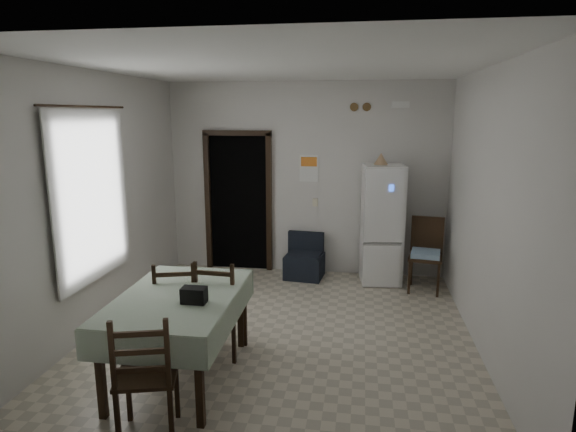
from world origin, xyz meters
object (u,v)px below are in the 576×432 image
(dining_chair_far_right, at_px, (221,306))
(dining_chair_near_head, at_px, (147,373))
(dining_table, at_px, (180,336))
(navy_seat, at_px, (304,256))
(corner_chair, at_px, (426,256))
(fridge, at_px, (382,225))
(dining_chair_far_left, at_px, (177,306))

(dining_chair_far_right, bearing_deg, dining_chair_near_head, 85.45)
(dining_table, bearing_deg, navy_seat, 74.15)
(dining_table, relative_size, dining_chair_far_right, 1.54)
(corner_chair, height_order, dining_chair_near_head, dining_chair_near_head)
(dining_table, height_order, dining_chair_near_head, dining_chair_near_head)
(fridge, xyz_separation_m, dining_chair_near_head, (-1.86, -3.79, -0.35))
(navy_seat, distance_m, dining_chair_near_head, 3.87)
(dining_table, height_order, dining_chair_far_right, dining_chair_far_right)
(fridge, xyz_separation_m, dining_table, (-1.92, -2.97, -0.45))
(corner_chair, bearing_deg, dining_chair_far_left, -131.55)
(dining_table, distance_m, dining_chair_far_left, 0.52)
(dining_chair_far_left, relative_size, dining_chair_near_head, 0.98)
(navy_seat, height_order, dining_chair_near_head, dining_chair_near_head)
(corner_chair, bearing_deg, dining_table, -123.79)
(corner_chair, xyz_separation_m, dining_table, (-2.52, -2.67, -0.10))
(fridge, distance_m, dining_chair_far_left, 3.30)
(dining_table, relative_size, dining_chair_far_left, 1.56)
(fridge, xyz_separation_m, navy_seat, (-1.12, -0.00, -0.53))
(fridge, height_order, dining_chair_near_head, fridge)
(dining_chair_far_left, bearing_deg, dining_chair_far_right, 170.80)
(dining_chair_far_right, bearing_deg, dining_table, 68.36)
(dining_chair_far_right, bearing_deg, corner_chair, -133.54)
(corner_chair, xyz_separation_m, dining_chair_far_left, (-2.72, -2.20, -0.01))
(navy_seat, xyz_separation_m, dining_chair_far_left, (-1.01, -2.50, 0.17))
(dining_chair_far_left, bearing_deg, corner_chair, -157.29)
(fridge, height_order, corner_chair, fridge)
(navy_seat, bearing_deg, dining_table, -98.73)
(navy_seat, bearing_deg, corner_chair, -3.59)
(navy_seat, height_order, dining_table, dining_table)
(fridge, height_order, dining_chair_far_left, fridge)
(dining_chair_far_left, xyz_separation_m, dining_chair_far_right, (0.45, 0.06, 0.01))
(navy_seat, height_order, dining_chair_far_right, dining_chair_far_right)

